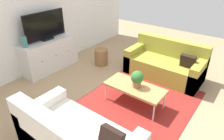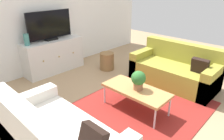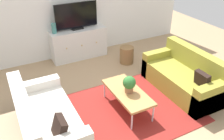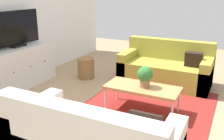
{
  "view_description": "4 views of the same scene",
  "coord_description": "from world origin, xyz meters",
  "px_view_note": "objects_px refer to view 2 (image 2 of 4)",
  "views": [
    {
      "loc": [
        -2.62,
        -1.63,
        2.39
      ],
      "look_at": [
        0.0,
        0.36,
        0.6
      ],
      "focal_mm": 32.52,
      "sensor_mm": 36.0,
      "label": 1
    },
    {
      "loc": [
        -2.28,
        -1.8,
        1.95
      ],
      "look_at": [
        0.0,
        0.36,
        0.6
      ],
      "focal_mm": 32.61,
      "sensor_mm": 36.0,
      "label": 2
    },
    {
      "loc": [
        -1.77,
        -3.05,
        2.83
      ],
      "look_at": [
        0.0,
        0.36,
        0.6
      ],
      "focal_mm": 38.36,
      "sensor_mm": 36.0,
      "label": 3
    },
    {
      "loc": [
        -3.23,
        -1.26,
        1.76
      ],
      "look_at": [
        0.0,
        0.36,
        0.6
      ],
      "focal_mm": 40.7,
      "sensor_mm": 36.0,
      "label": 4
    }
  ],
  "objects_px": {
    "potted_plant": "(138,79)",
    "wicker_basket": "(107,61)",
    "glass_vase": "(26,40)",
    "coffee_table": "(136,90)",
    "flat_screen_tv": "(50,26)",
    "couch_right_side": "(176,70)",
    "tv_console": "(54,56)"
  },
  "relations": [
    {
      "from": "glass_vase",
      "to": "coffee_table",
      "type": "bearing_deg",
      "value": -75.91
    },
    {
      "from": "potted_plant",
      "to": "glass_vase",
      "type": "height_order",
      "value": "glass_vase"
    },
    {
      "from": "flat_screen_tv",
      "to": "wicker_basket",
      "type": "relative_size",
      "value": 2.52
    },
    {
      "from": "coffee_table",
      "to": "flat_screen_tv",
      "type": "bearing_deg",
      "value": 90.56
    },
    {
      "from": "glass_vase",
      "to": "flat_screen_tv",
      "type": "bearing_deg",
      "value": 2.0
    },
    {
      "from": "coffee_table",
      "to": "wicker_basket",
      "type": "height_order",
      "value": "wicker_basket"
    },
    {
      "from": "coffee_table",
      "to": "potted_plant",
      "type": "bearing_deg",
      "value": -74.01
    },
    {
      "from": "couch_right_side",
      "to": "glass_vase",
      "type": "height_order",
      "value": "glass_vase"
    },
    {
      "from": "couch_right_side",
      "to": "tv_console",
      "type": "distance_m",
      "value": 2.75
    },
    {
      "from": "potted_plant",
      "to": "tv_console",
      "type": "xyz_separation_m",
      "value": [
        -0.03,
        2.41,
        -0.18
      ]
    },
    {
      "from": "glass_vase",
      "to": "potted_plant",
      "type": "bearing_deg",
      "value": -75.88
    },
    {
      "from": "couch_right_side",
      "to": "wicker_basket",
      "type": "height_order",
      "value": "couch_right_side"
    },
    {
      "from": "coffee_table",
      "to": "wicker_basket",
      "type": "bearing_deg",
      "value": 59.79
    },
    {
      "from": "coffee_table",
      "to": "wicker_basket",
      "type": "xyz_separation_m",
      "value": [
        0.9,
        1.55,
        -0.15
      ]
    },
    {
      "from": "tv_console",
      "to": "wicker_basket",
      "type": "relative_size",
      "value": 3.35
    },
    {
      "from": "coffee_table",
      "to": "flat_screen_tv",
      "type": "height_order",
      "value": "flat_screen_tv"
    },
    {
      "from": "couch_right_side",
      "to": "coffee_table",
      "type": "xyz_separation_m",
      "value": [
        -1.36,
        -0.0,
        0.08
      ]
    },
    {
      "from": "coffee_table",
      "to": "tv_console",
      "type": "bearing_deg",
      "value": 90.56
    },
    {
      "from": "tv_console",
      "to": "flat_screen_tv",
      "type": "bearing_deg",
      "value": 90.0
    },
    {
      "from": "coffee_table",
      "to": "flat_screen_tv",
      "type": "distance_m",
      "value": 2.5
    },
    {
      "from": "wicker_basket",
      "to": "glass_vase",
      "type": "bearing_deg",
      "value": 151.14
    },
    {
      "from": "coffee_table",
      "to": "glass_vase",
      "type": "distance_m",
      "value": 2.5
    },
    {
      "from": "couch_right_side",
      "to": "coffee_table",
      "type": "relative_size",
      "value": 1.55
    },
    {
      "from": "tv_console",
      "to": "glass_vase",
      "type": "bearing_deg",
      "value": 180.0
    },
    {
      "from": "potted_plant",
      "to": "wicker_basket",
      "type": "height_order",
      "value": "potted_plant"
    },
    {
      "from": "tv_console",
      "to": "wicker_basket",
      "type": "xyz_separation_m",
      "value": [
        0.93,
        -0.83,
        -0.17
      ]
    },
    {
      "from": "flat_screen_tv",
      "to": "glass_vase",
      "type": "height_order",
      "value": "flat_screen_tv"
    },
    {
      "from": "potted_plant",
      "to": "wicker_basket",
      "type": "relative_size",
      "value": 0.75
    },
    {
      "from": "glass_vase",
      "to": "wicker_basket",
      "type": "height_order",
      "value": "glass_vase"
    },
    {
      "from": "couch_right_side",
      "to": "flat_screen_tv",
      "type": "xyz_separation_m",
      "value": [
        -1.39,
        2.39,
        0.8
      ]
    },
    {
      "from": "wicker_basket",
      "to": "tv_console",
      "type": "bearing_deg",
      "value": 138.25
    },
    {
      "from": "couch_right_side",
      "to": "wicker_basket",
      "type": "bearing_deg",
      "value": 106.63
    }
  ]
}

